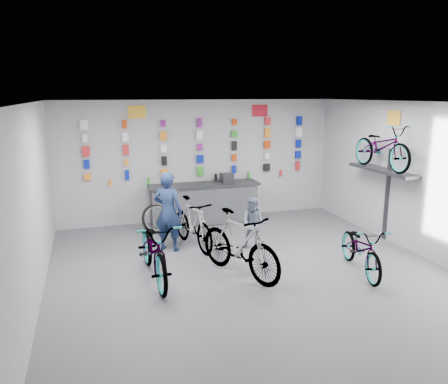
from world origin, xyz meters
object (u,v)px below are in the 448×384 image
object	(u,v)px
counter	(205,204)
bike_right	(361,248)
bike_left	(154,249)
clerk	(168,211)
customer	(254,224)
bike_service	(193,223)
bike_center	(240,244)

from	to	relation	value
counter	bike_right	distance (m)	4.22
bike_left	clerk	bearing A→B (deg)	68.13
counter	customer	world-z (taller)	customer
bike_left	bike_service	world-z (taller)	bike_left
bike_service	clerk	world-z (taller)	clerk
bike_right	customer	world-z (taller)	customer
bike_left	customer	bearing A→B (deg)	20.20
bike_left	bike_right	bearing A→B (deg)	-14.68
counter	bike_service	distance (m)	1.75
counter	customer	xyz separation A→B (m)	(0.49, -2.09, 0.06)
counter	bike_left	xyz separation A→B (m)	(-1.68, -2.98, 0.06)
bike_center	clerk	size ratio (longest dim) A/B	1.19
bike_service	bike_center	bearing A→B (deg)	-87.42
bike_right	bike_service	world-z (taller)	bike_service
bike_center	bike_service	bearing A→B (deg)	80.89
bike_center	bike_right	world-z (taller)	bike_center
bike_service	customer	bearing A→B (deg)	-34.36
bike_left	bike_right	xyz separation A→B (m)	(3.57, -0.80, -0.10)
bike_right	clerk	bearing A→B (deg)	156.80
bike_service	customer	size ratio (longest dim) A/B	1.59
bike_left	bike_service	xyz separation A→B (m)	(1.00, 1.37, -0.02)
counter	bike_right	world-z (taller)	counter
bike_center	customer	bearing A→B (deg)	34.62
clerk	customer	size ratio (longest dim) A/B	1.49
clerk	bike_service	bearing A→B (deg)	-147.46
bike_left	customer	xyz separation A→B (m)	(2.17, 0.89, 0.00)
bike_right	clerk	distance (m)	3.78
bike_service	clerk	bearing A→B (deg)	166.91
clerk	bike_left	bearing A→B (deg)	103.70
bike_left	bike_center	size ratio (longest dim) A/B	1.07
bike_center	bike_right	bearing A→B (deg)	-36.99
counter	clerk	xyz separation A→B (m)	(-1.19, -1.61, 0.33)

